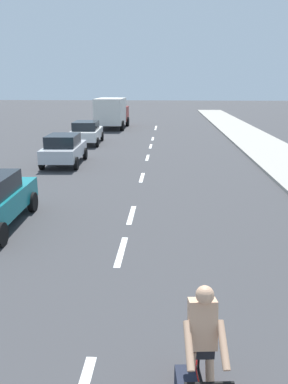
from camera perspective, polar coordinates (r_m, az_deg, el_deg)
The scene contains 14 objects.
ground_plane at distance 19.79m, azimuth 0.19°, elevation 3.95°, with size 160.00×160.00×0.00m, color #38383A.
sidewalk_strip at distance 22.64m, azimuth 20.00°, elevation 4.69°, with size 3.60×80.00×0.14m, color #9E998E.
lane_stripe_2 at distance 9.79m, azimuth -3.41°, elevation -8.81°, with size 0.16×1.80×0.01m, color white.
lane_stripe_3 at distance 12.37m, azimuth -1.88°, elevation -3.41°, with size 0.16×1.80×0.01m, color white.
lane_stripe_4 at distance 17.25m, azimuth -0.31°, elevation 2.17°, with size 0.16×1.80×0.01m, color white.
lane_stripe_5 at distance 21.97m, azimuth 0.52°, elevation 5.15°, with size 0.16×1.80×0.01m, color white.
lane_stripe_6 at distance 26.03m, azimuth 1.00°, elevation 6.83°, with size 0.16×1.80×0.01m, color white.
lane_stripe_7 at distance 29.66m, azimuth 1.31°, elevation 7.94°, with size 0.16×1.80×0.01m, color white.
lane_stripe_8 at distance 36.23m, azimuth 1.73°, elevation 9.38°, with size 0.16×1.80×0.01m, color white.
lane_stripe_9 at distance 38.10m, azimuth 1.82°, elevation 9.70°, with size 0.16×1.80×0.01m, color white.
cyclist at distance 5.12m, azimuth 8.13°, elevation -23.73°, with size 0.66×1.71×1.82m.
parked_car_silver at distance 20.40m, azimuth -11.83°, elevation 6.36°, with size 2.03×4.10×1.57m.
parked_car_white at distance 27.33m, azimuth -8.56°, elevation 8.86°, with size 2.18×4.40×1.57m.
delivery_truck at distance 36.70m, azimuth -4.81°, elevation 11.77°, with size 2.77×6.28×2.80m.
Camera 1 is at (1.11, 0.67, 4.08)m, focal length 35.79 mm.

